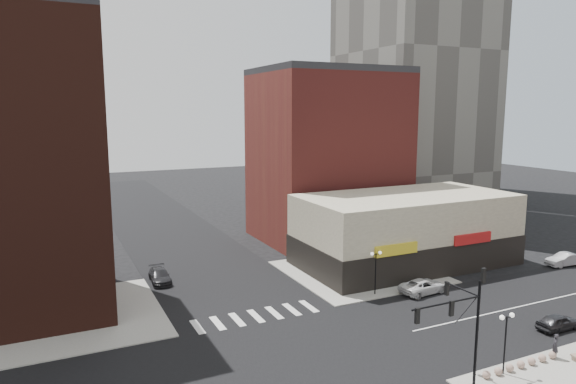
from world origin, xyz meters
TOP-DOWN VIEW (x-y plane):
  - ground at (0.00, 0.00)m, footprint 240.00×240.00m
  - road_ew at (0.00, 0.00)m, footprint 200.00×14.00m
  - road_ns at (0.00, 0.00)m, footprint 14.00×200.00m
  - sidewalk_nw at (-14.50, 14.50)m, footprint 15.00×15.00m
  - sidewalk_ne at (14.50, 14.50)m, footprint 15.00×15.00m
  - building_ne_midrise at (19.00, 29.50)m, footprint 18.00×15.00m
  - building_ne_row at (21.00, 15.00)m, footprint 24.20×12.20m
  - traffic_signal at (7.24, -7.83)m, footprint 5.59×3.09m
  - street_lamp_se_a at (11.00, -8.00)m, footprint 1.22×0.32m
  - street_lamp_ne at (12.00, 8.00)m, footprint 1.22×0.32m
  - bollard_row at (12.65, -8.00)m, footprint 6.83×0.53m
  - white_suv at (16.51, 6.50)m, footprint 5.15×2.78m
  - dark_sedan_east at (20.70, -4.74)m, footprint 3.85×1.61m
  - silver_sedan at (36.73, 6.50)m, footprint 4.54×2.02m
  - dark_sedan_north at (-5.64, 20.54)m, footprint 2.08×4.69m
  - pedestrian at (15.97, -8.00)m, footprint 0.76×0.76m

SIDE VIEW (x-z plane):
  - ground at x=0.00m, z-range 0.00..0.00m
  - road_ew at x=0.00m, z-range 0.00..0.02m
  - road_ns at x=0.00m, z-range 0.00..0.02m
  - sidewalk_nw at x=-14.50m, z-range 0.00..0.12m
  - sidewalk_ne at x=14.50m, z-range 0.00..0.12m
  - bollard_row at x=12.65m, z-range 0.12..0.65m
  - dark_sedan_east at x=20.70m, z-range 0.00..1.30m
  - dark_sedan_north at x=-5.64m, z-range 0.00..1.34m
  - white_suv at x=16.51m, z-range 0.00..1.37m
  - silver_sedan at x=36.73m, z-range 0.00..1.45m
  - pedestrian at x=15.97m, z-range 0.12..1.90m
  - street_lamp_se_a at x=11.00m, z-range 1.21..5.37m
  - street_lamp_ne at x=12.00m, z-range 1.21..5.37m
  - building_ne_row at x=21.00m, z-range -0.70..7.30m
  - traffic_signal at x=7.24m, z-range 1.07..8.85m
  - building_ne_midrise at x=19.00m, z-range 0.00..22.00m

